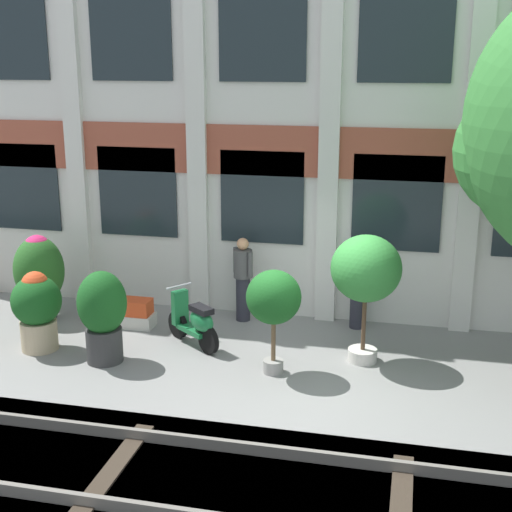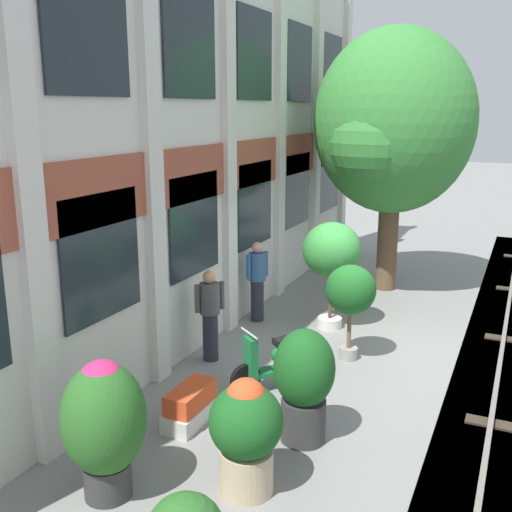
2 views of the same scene
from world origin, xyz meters
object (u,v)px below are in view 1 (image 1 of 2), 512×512
(potted_plant_low_pan, at_px, (366,272))
(potted_plant_ribbed_drum, at_px, (102,312))
(potted_plant_stone_basin, at_px, (37,306))
(resident_watching_tracks, at_px, (243,277))
(potted_plant_terracotta_small, at_px, (274,300))
(scooter_second_parked, at_px, (195,322))
(resident_by_doorway, at_px, (358,282))
(potted_plant_glazed_jar, at_px, (39,271))
(potted_plant_square_trough, at_px, (129,313))

(potted_plant_low_pan, relative_size, potted_plant_ribbed_drum, 1.38)
(potted_plant_stone_basin, relative_size, resident_watching_tracks, 0.86)
(potted_plant_stone_basin, xyz_separation_m, potted_plant_ribbed_drum, (1.27, -0.20, 0.07))
(potted_plant_terracotta_small, xyz_separation_m, scooter_second_parked, (-1.49, 0.71, -0.76))
(scooter_second_parked, bearing_deg, resident_by_doorway, -112.24)
(potted_plant_low_pan, bearing_deg, resident_by_doorway, 98.87)
(scooter_second_parked, bearing_deg, potted_plant_terracotta_small, -167.78)
(potted_plant_glazed_jar, relative_size, resident_by_doorway, 0.99)
(potted_plant_stone_basin, xyz_separation_m, resident_watching_tracks, (2.98, 2.10, 0.08))
(potted_plant_stone_basin, bearing_deg, potted_plant_square_trough, 52.04)
(potted_plant_glazed_jar, bearing_deg, potted_plant_low_pan, -5.85)
(scooter_second_parked, xyz_separation_m, resident_watching_tracks, (0.49, 1.41, 0.40))
(potted_plant_low_pan, relative_size, resident_by_doorway, 1.29)
(potted_plant_ribbed_drum, distance_m, resident_by_doorway, 4.50)
(potted_plant_terracotta_small, xyz_separation_m, potted_plant_square_trough, (-2.95, 1.35, -0.95))
(potted_plant_square_trough, height_order, resident_by_doorway, resident_by_doorway)
(potted_plant_low_pan, xyz_separation_m, potted_plant_square_trough, (-4.26, 0.59, -1.26))
(potted_plant_low_pan, distance_m, potted_plant_ribbed_drum, 4.20)
(scooter_second_parked, relative_size, resident_watching_tracks, 0.73)
(potted_plant_square_trough, height_order, resident_watching_tracks, resident_watching_tracks)
(potted_plant_low_pan, xyz_separation_m, scooter_second_parked, (-2.80, -0.05, -1.06))
(potted_plant_square_trough, bearing_deg, potted_plant_stone_basin, -127.96)
(potted_plant_stone_basin, height_order, scooter_second_parked, potted_plant_stone_basin)
(potted_plant_glazed_jar, relative_size, potted_plant_ribbed_drum, 1.06)
(scooter_second_parked, bearing_deg, resident_watching_tracks, -71.41)
(potted_plant_glazed_jar, xyz_separation_m, potted_plant_low_pan, (6.00, -0.61, 0.59))
(potted_plant_stone_basin, relative_size, scooter_second_parked, 1.18)
(potted_plant_square_trough, distance_m, potted_plant_stone_basin, 1.76)
(potted_plant_low_pan, distance_m, potted_plant_square_trough, 4.48)
(potted_plant_glazed_jar, bearing_deg, scooter_second_parked, -11.66)
(potted_plant_stone_basin, xyz_separation_m, resident_by_doorway, (5.07, 2.18, 0.11))
(potted_plant_glazed_jar, relative_size, potted_plant_square_trough, 1.74)
(potted_plant_square_trough, bearing_deg, potted_plant_glazed_jar, 179.34)
(potted_plant_ribbed_drum, distance_m, scooter_second_parked, 1.57)
(potted_plant_stone_basin, bearing_deg, potted_plant_ribbed_drum, -9.19)
(potted_plant_terracotta_small, distance_m, potted_plant_stone_basin, 4.01)
(resident_by_doorway, relative_size, resident_watching_tracks, 1.03)
(potted_plant_ribbed_drum, bearing_deg, potted_plant_stone_basin, 170.81)
(potted_plant_square_trough, xyz_separation_m, resident_by_doorway, (4.03, 0.85, 0.62))
(potted_plant_stone_basin, distance_m, potted_plant_ribbed_drum, 1.28)
(potted_plant_low_pan, height_order, potted_plant_ribbed_drum, potted_plant_low_pan)
(potted_plant_glazed_jar, xyz_separation_m, potted_plant_ribbed_drum, (1.97, -1.56, -0.09))
(potted_plant_terracotta_small, xyz_separation_m, potted_plant_stone_basin, (-3.99, 0.02, -0.44))
(potted_plant_square_trough, height_order, scooter_second_parked, scooter_second_parked)
(potted_plant_low_pan, distance_m, potted_plant_stone_basin, 5.40)
(potted_plant_glazed_jar, xyz_separation_m, scooter_second_parked, (3.20, -0.66, -0.48))
(potted_plant_ribbed_drum, relative_size, resident_by_doorway, 0.93)
(potted_plant_terracotta_small, bearing_deg, potted_plant_stone_basin, 179.74)
(potted_plant_low_pan, xyz_separation_m, potted_plant_ribbed_drum, (-4.03, -0.94, -0.67))
(scooter_second_parked, bearing_deg, potted_plant_ribbed_drum, 73.70)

